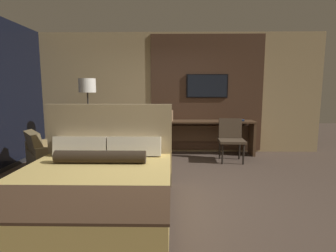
{
  "coord_description": "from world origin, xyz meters",
  "views": [
    {
      "loc": [
        0.1,
        -3.65,
        1.5
      ],
      "look_at": [
        0.03,
        0.79,
        0.87
      ],
      "focal_mm": 28.0,
      "sensor_mm": 36.0,
      "label": 1
    }
  ],
  "objects_px": {
    "floor_lamp": "(88,92)",
    "vase_tall": "(170,115)",
    "desk": "(207,131)",
    "armchair_by_window": "(54,158)",
    "bed": "(91,190)",
    "tv": "(207,86)",
    "desk_chair": "(231,136)",
    "book": "(239,120)"
  },
  "relations": [
    {
      "from": "floor_lamp",
      "to": "vase_tall",
      "type": "bearing_deg",
      "value": 20.6
    },
    {
      "from": "desk",
      "to": "armchair_by_window",
      "type": "xyz_separation_m",
      "value": [
        -2.95,
        -1.42,
        -0.28
      ]
    },
    {
      "from": "bed",
      "to": "vase_tall",
      "type": "xyz_separation_m",
      "value": [
        0.91,
        3.03,
        0.59
      ]
    },
    {
      "from": "desk",
      "to": "armchair_by_window",
      "type": "distance_m",
      "value": 3.29
    },
    {
      "from": "tv",
      "to": "vase_tall",
      "type": "bearing_deg",
      "value": -166.68
    },
    {
      "from": "bed",
      "to": "desk",
      "type": "relative_size",
      "value": 1.05
    },
    {
      "from": "desk_chair",
      "to": "book",
      "type": "relative_size",
      "value": 3.52
    },
    {
      "from": "armchair_by_window",
      "to": "vase_tall",
      "type": "relative_size",
      "value": 4.99
    },
    {
      "from": "desk_chair",
      "to": "armchair_by_window",
      "type": "distance_m",
      "value": 3.49
    },
    {
      "from": "tv",
      "to": "floor_lamp",
      "type": "xyz_separation_m",
      "value": [
        -2.53,
        -0.83,
        -0.14
      ]
    },
    {
      "from": "desk",
      "to": "desk_chair",
      "type": "relative_size",
      "value": 2.38
    },
    {
      "from": "vase_tall",
      "to": "book",
      "type": "height_order",
      "value": "vase_tall"
    },
    {
      "from": "desk_chair",
      "to": "vase_tall",
      "type": "bearing_deg",
      "value": 160.06
    },
    {
      "from": "desk",
      "to": "tv",
      "type": "height_order",
      "value": "tv"
    },
    {
      "from": "vase_tall",
      "to": "desk_chair",
      "type": "bearing_deg",
      "value": -22.64
    },
    {
      "from": "bed",
      "to": "vase_tall",
      "type": "bearing_deg",
      "value": 73.26
    },
    {
      "from": "desk_chair",
      "to": "vase_tall",
      "type": "distance_m",
      "value": 1.44
    },
    {
      "from": "tv",
      "to": "floor_lamp",
      "type": "bearing_deg",
      "value": -161.79
    },
    {
      "from": "vase_tall",
      "to": "book",
      "type": "bearing_deg",
      "value": -2.24
    },
    {
      "from": "floor_lamp",
      "to": "desk_chair",
      "type": "bearing_deg",
      "value": 1.92
    },
    {
      "from": "tv",
      "to": "desk_chair",
      "type": "xyz_separation_m",
      "value": [
        0.42,
        -0.73,
        -1.05
      ]
    },
    {
      "from": "desk_chair",
      "to": "floor_lamp",
      "type": "relative_size",
      "value": 0.52
    },
    {
      "from": "tv",
      "to": "armchair_by_window",
      "type": "xyz_separation_m",
      "value": [
        -2.95,
        -1.6,
        -1.31
      ]
    },
    {
      "from": "desk",
      "to": "tv",
      "type": "xyz_separation_m",
      "value": [
        0.0,
        0.18,
        1.03
      ]
    },
    {
      "from": "armchair_by_window",
      "to": "desk",
      "type": "bearing_deg",
      "value": -103.44
    },
    {
      "from": "bed",
      "to": "armchair_by_window",
      "type": "height_order",
      "value": "bed"
    },
    {
      "from": "bed",
      "to": "floor_lamp",
      "type": "height_order",
      "value": "floor_lamp"
    },
    {
      "from": "vase_tall",
      "to": "book",
      "type": "xyz_separation_m",
      "value": [
        1.56,
        -0.06,
        -0.1
      ]
    },
    {
      "from": "floor_lamp",
      "to": "vase_tall",
      "type": "distance_m",
      "value": 1.87
    },
    {
      "from": "desk",
      "to": "bed",
      "type": "bearing_deg",
      "value": -120.02
    },
    {
      "from": "desk",
      "to": "floor_lamp",
      "type": "xyz_separation_m",
      "value": [
        -2.53,
        -0.65,
        0.9
      ]
    },
    {
      "from": "desk_chair",
      "to": "floor_lamp",
      "type": "xyz_separation_m",
      "value": [
        -2.96,
        -0.1,
        0.91
      ]
    },
    {
      "from": "desk",
      "to": "tv",
      "type": "bearing_deg",
      "value": 90.0
    },
    {
      "from": "armchair_by_window",
      "to": "book",
      "type": "relative_size",
      "value": 4.7
    },
    {
      "from": "floor_lamp",
      "to": "book",
      "type": "bearing_deg",
      "value": 9.97
    },
    {
      "from": "desk_chair",
      "to": "book",
      "type": "distance_m",
      "value": 0.62
    },
    {
      "from": "armchair_by_window",
      "to": "vase_tall",
      "type": "bearing_deg",
      "value": -95.46
    },
    {
      "from": "floor_lamp",
      "to": "book",
      "type": "distance_m",
      "value": 3.36
    },
    {
      "from": "desk",
      "to": "tv",
      "type": "distance_m",
      "value": 1.05
    },
    {
      "from": "armchair_by_window",
      "to": "floor_lamp",
      "type": "distance_m",
      "value": 1.46
    },
    {
      "from": "armchair_by_window",
      "to": "floor_lamp",
      "type": "xyz_separation_m",
      "value": [
        0.42,
        0.77,
        1.17
      ]
    },
    {
      "from": "book",
      "to": "bed",
      "type": "bearing_deg",
      "value": -129.81
    }
  ]
}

